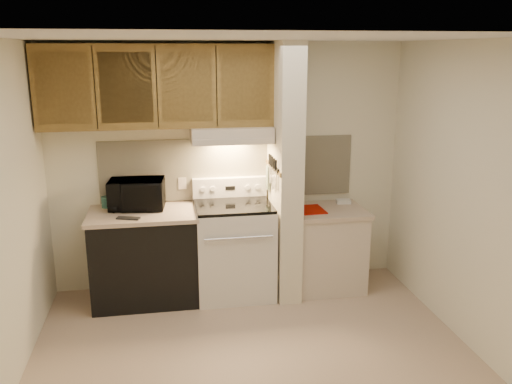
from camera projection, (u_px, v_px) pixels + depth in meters
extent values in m
plane|color=#BFA58D|center=(253.00, 353.00, 4.45)|extent=(3.60, 3.60, 0.00)
plane|color=white|center=(253.00, 38.00, 3.82)|extent=(3.60, 3.60, 0.00)
cube|color=#EFEACE|center=(229.00, 167.00, 5.56)|extent=(3.60, 2.50, 0.02)
cube|color=#EFEACE|center=(3.00, 220.00, 3.84)|extent=(0.02, 3.00, 2.50)
cube|color=#EFEACE|center=(469.00, 197.00, 4.44)|extent=(0.02, 3.00, 2.50)
cube|color=beige|center=(229.00, 168.00, 5.56)|extent=(2.60, 0.02, 0.63)
cube|color=silver|center=(234.00, 251.00, 5.44)|extent=(0.76, 0.65, 0.92)
cube|color=black|center=(238.00, 259.00, 5.13)|extent=(0.50, 0.01, 0.30)
cylinder|color=silver|center=(239.00, 238.00, 5.03)|extent=(0.65, 0.02, 0.02)
cube|color=black|center=(234.00, 205.00, 5.32)|extent=(0.74, 0.64, 0.03)
cube|color=silver|center=(230.00, 187.00, 5.56)|extent=(0.76, 0.08, 0.20)
cube|color=black|center=(230.00, 188.00, 5.52)|extent=(0.10, 0.01, 0.04)
cylinder|color=silver|center=(203.00, 189.00, 5.47)|extent=(0.05, 0.02, 0.05)
cylinder|color=silver|center=(213.00, 189.00, 5.49)|extent=(0.05, 0.02, 0.05)
cylinder|color=silver|center=(248.00, 187.00, 5.55)|extent=(0.05, 0.02, 0.05)
cylinder|color=silver|center=(257.00, 187.00, 5.56)|extent=(0.05, 0.02, 0.05)
cube|color=black|center=(145.00, 258.00, 5.31)|extent=(1.00, 0.63, 0.87)
cube|color=#C5AC96|center=(143.00, 214.00, 5.19)|extent=(1.04, 0.67, 0.04)
cube|color=black|center=(128.00, 218.00, 4.97)|extent=(0.23, 0.13, 0.01)
cylinder|color=#2A615C|center=(106.00, 202.00, 5.32)|extent=(0.12, 0.12, 0.11)
cube|color=beige|center=(182.00, 183.00, 5.50)|extent=(0.08, 0.01, 0.12)
imported|color=black|center=(137.00, 194.00, 5.27)|extent=(0.55, 0.40, 0.29)
cube|color=beige|center=(285.00, 172.00, 5.32)|extent=(0.22, 0.70, 2.50)
cube|color=olive|center=(273.00, 168.00, 5.28)|extent=(0.01, 0.70, 0.04)
cube|color=black|center=(274.00, 167.00, 5.23)|extent=(0.02, 0.42, 0.04)
cube|color=silver|center=(275.00, 180.00, 5.11)|extent=(0.01, 0.03, 0.16)
cylinder|color=black|center=(276.00, 165.00, 5.06)|extent=(0.02, 0.02, 0.10)
cube|color=silver|center=(274.00, 180.00, 5.18)|extent=(0.01, 0.04, 0.18)
cylinder|color=black|center=(274.00, 163.00, 5.14)|extent=(0.02, 0.02, 0.10)
cube|color=silver|center=(273.00, 179.00, 5.25)|extent=(0.01, 0.04, 0.20)
cylinder|color=black|center=(272.00, 162.00, 5.23)|extent=(0.02, 0.02, 0.10)
cube|color=silver|center=(271.00, 175.00, 5.32)|extent=(0.01, 0.04, 0.16)
cylinder|color=black|center=(271.00, 160.00, 5.30)|extent=(0.02, 0.02, 0.10)
cube|color=silver|center=(269.00, 174.00, 5.40)|extent=(0.01, 0.04, 0.18)
cylinder|color=black|center=(269.00, 159.00, 5.36)|extent=(0.02, 0.02, 0.10)
cube|color=slate|center=(268.00, 178.00, 5.48)|extent=(0.03, 0.10, 0.23)
cube|color=beige|center=(327.00, 250.00, 5.61)|extent=(0.70, 0.60, 0.81)
cube|color=#C5AC96|center=(328.00, 211.00, 5.50)|extent=(0.74, 0.64, 0.04)
cube|color=#A00E02|center=(311.00, 210.00, 5.46)|extent=(0.25, 0.34, 0.01)
cube|color=white|center=(343.00, 201.00, 5.70)|extent=(0.16, 0.12, 0.04)
cube|color=beige|center=(231.00, 134.00, 5.26)|extent=(0.78, 0.44, 0.15)
cube|color=beige|center=(234.00, 142.00, 5.07)|extent=(0.78, 0.04, 0.06)
cube|color=olive|center=(157.00, 86.00, 5.07)|extent=(2.18, 0.33, 0.77)
cube|color=olive|center=(63.00, 88.00, 4.78)|extent=(0.46, 0.01, 0.63)
cube|color=black|center=(95.00, 88.00, 4.83)|extent=(0.01, 0.01, 0.73)
cube|color=olive|center=(126.00, 88.00, 4.87)|extent=(0.46, 0.01, 0.63)
cube|color=black|center=(157.00, 87.00, 4.92)|extent=(0.01, 0.01, 0.73)
cube|color=olive|center=(187.00, 87.00, 4.96)|extent=(0.46, 0.01, 0.63)
cube|color=black|center=(217.00, 87.00, 5.01)|extent=(0.01, 0.01, 0.73)
cube|color=olive|center=(246.00, 86.00, 5.05)|extent=(0.46, 0.01, 0.63)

